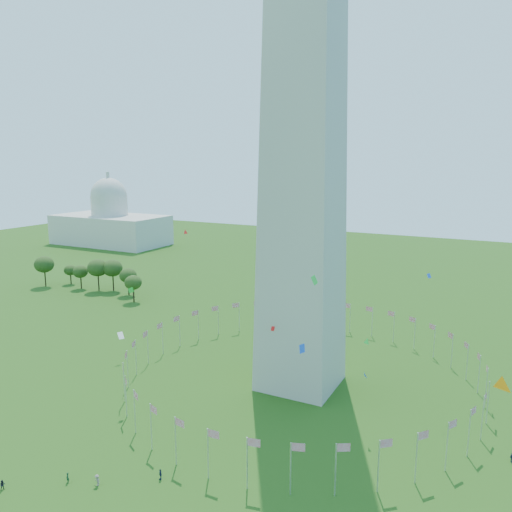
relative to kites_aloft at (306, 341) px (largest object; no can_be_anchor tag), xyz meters
The scene contains 4 objects.
flag_ring 30.57m from the kites_aloft, 113.92° to the left, with size 80.24×80.24×9.00m.
capitol_building 244.97m from the kites_aloft, 141.08° to the left, with size 70.00×35.00×46.00m, color beige, non-canonical shape.
kites_aloft is the anchor object (origin of this frame).
tree_line_west 133.91m from the kites_aloft, 150.91° to the left, with size 55.54×15.95×12.67m.
Camera 1 is at (40.79, -52.29, 51.89)m, focal length 35.00 mm.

